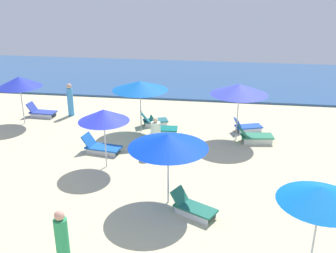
{
  "coord_description": "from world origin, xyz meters",
  "views": [
    {
      "loc": [
        2.39,
        -2.3,
        6.61
      ],
      "look_at": [
        0.38,
        11.42,
        1.31
      ],
      "focal_mm": 41.73,
      "sensor_mm": 36.0,
      "label": 1
    }
  ],
  "objects_px": {
    "lounge_chair_6_0": "(153,120)",
    "beachgoer_4": "(70,100)",
    "lounge_chair_0_0": "(192,207)",
    "lounge_chair_4_0": "(247,126)",
    "umbrella_4": "(239,89)",
    "lounge_chair_4_1": "(255,136)",
    "lounge_chair_5_0": "(101,146)",
    "umbrella_6": "(140,86)",
    "lounge_chair_6_1": "(162,128)",
    "umbrella_7": "(19,82)",
    "lounge_chair_7_0": "(41,112)",
    "umbrella_0": "(168,141)",
    "umbrella_3": "(321,195)",
    "umbrella_5": "(104,115)",
    "beachgoer_6": "(63,244)",
    "beachgoer_3": "(156,137)"
  },
  "relations": [
    {
      "from": "umbrella_0",
      "to": "lounge_chair_0_0",
      "type": "relative_size",
      "value": 1.63
    },
    {
      "from": "lounge_chair_0_0",
      "to": "lounge_chair_7_0",
      "type": "xyz_separation_m",
      "value": [
        -8.38,
        7.66,
        -0.0
      ]
    },
    {
      "from": "lounge_chair_7_0",
      "to": "beachgoer_4",
      "type": "distance_m",
      "value": 1.61
    },
    {
      "from": "umbrella_3",
      "to": "lounge_chair_7_0",
      "type": "xyz_separation_m",
      "value": [
        -11.38,
        9.67,
        -1.87
      ]
    },
    {
      "from": "umbrella_3",
      "to": "lounge_chair_4_0",
      "type": "distance_m",
      "value": 9.34
    },
    {
      "from": "umbrella_5",
      "to": "lounge_chair_7_0",
      "type": "height_order",
      "value": "umbrella_5"
    },
    {
      "from": "umbrella_3",
      "to": "beachgoer_6",
      "type": "relative_size",
      "value": 1.35
    },
    {
      "from": "umbrella_5",
      "to": "lounge_chair_6_0",
      "type": "relative_size",
      "value": 1.59
    },
    {
      "from": "lounge_chair_6_1",
      "to": "beachgoer_6",
      "type": "height_order",
      "value": "beachgoer_6"
    },
    {
      "from": "lounge_chair_7_0",
      "to": "beachgoer_6",
      "type": "distance_m",
      "value": 11.95
    },
    {
      "from": "umbrella_7",
      "to": "umbrella_0",
      "type": "bearing_deg",
      "value": -37.26
    },
    {
      "from": "lounge_chair_4_1",
      "to": "lounge_chair_6_1",
      "type": "bearing_deg",
      "value": 77.82
    },
    {
      "from": "beachgoer_4",
      "to": "umbrella_5",
      "type": "bearing_deg",
      "value": 117.67
    },
    {
      "from": "lounge_chair_0_0",
      "to": "beachgoer_3",
      "type": "xyz_separation_m",
      "value": [
        -1.84,
        4.13,
        0.44
      ]
    },
    {
      "from": "lounge_chair_6_1",
      "to": "umbrella_7",
      "type": "relative_size",
      "value": 0.55
    },
    {
      "from": "lounge_chair_5_0",
      "to": "umbrella_6",
      "type": "bearing_deg",
      "value": -16.39
    },
    {
      "from": "lounge_chair_4_0",
      "to": "lounge_chair_5_0",
      "type": "height_order",
      "value": "lounge_chair_5_0"
    },
    {
      "from": "umbrella_5",
      "to": "beachgoer_4",
      "type": "bearing_deg",
      "value": 123.0
    },
    {
      "from": "beachgoer_3",
      "to": "beachgoer_6",
      "type": "height_order",
      "value": "beachgoer_6"
    },
    {
      "from": "beachgoer_3",
      "to": "beachgoer_4",
      "type": "height_order",
      "value": "beachgoer_4"
    },
    {
      "from": "lounge_chair_6_1",
      "to": "beachgoer_4",
      "type": "distance_m",
      "value": 5.4
    },
    {
      "from": "lounge_chair_0_0",
      "to": "umbrella_4",
      "type": "distance_m",
      "value": 6.53
    },
    {
      "from": "lounge_chair_0_0",
      "to": "lounge_chair_4_0",
      "type": "distance_m",
      "value": 7.31
    },
    {
      "from": "umbrella_7",
      "to": "umbrella_5",
      "type": "bearing_deg",
      "value": -36.37
    },
    {
      "from": "umbrella_4",
      "to": "lounge_chair_4_1",
      "type": "relative_size",
      "value": 1.6
    },
    {
      "from": "umbrella_0",
      "to": "umbrella_3",
      "type": "height_order",
      "value": "umbrella_0"
    },
    {
      "from": "umbrella_3",
      "to": "lounge_chair_7_0",
      "type": "distance_m",
      "value": 15.05
    },
    {
      "from": "umbrella_0",
      "to": "lounge_chair_5_0",
      "type": "relative_size",
      "value": 1.49
    },
    {
      "from": "lounge_chair_6_0",
      "to": "beachgoer_4",
      "type": "height_order",
      "value": "beachgoer_4"
    },
    {
      "from": "lounge_chair_6_0",
      "to": "lounge_chair_7_0",
      "type": "bearing_deg",
      "value": 65.92
    },
    {
      "from": "umbrella_4",
      "to": "beachgoer_6",
      "type": "height_order",
      "value": "umbrella_4"
    },
    {
      "from": "beachgoer_4",
      "to": "beachgoer_6",
      "type": "distance_m",
      "value": 11.67
    },
    {
      "from": "lounge_chair_0_0",
      "to": "umbrella_5",
      "type": "relative_size",
      "value": 0.66
    },
    {
      "from": "lounge_chair_4_1",
      "to": "lounge_chair_5_0",
      "type": "xyz_separation_m",
      "value": [
        -6.21,
        -1.92,
        -0.04
      ]
    },
    {
      "from": "umbrella_6",
      "to": "lounge_chair_6_0",
      "type": "bearing_deg",
      "value": 65.99
    },
    {
      "from": "lounge_chair_0_0",
      "to": "beachgoer_6",
      "type": "height_order",
      "value": "beachgoer_6"
    },
    {
      "from": "lounge_chair_0_0",
      "to": "beachgoer_3",
      "type": "distance_m",
      "value": 4.54
    },
    {
      "from": "umbrella_5",
      "to": "lounge_chair_6_1",
      "type": "relative_size",
      "value": 1.75
    },
    {
      "from": "lounge_chair_4_0",
      "to": "beachgoer_3",
      "type": "bearing_deg",
      "value": 108.7
    },
    {
      "from": "lounge_chair_0_0",
      "to": "lounge_chair_4_0",
      "type": "xyz_separation_m",
      "value": [
        1.87,
        7.06,
        -0.01
      ]
    },
    {
      "from": "umbrella_5",
      "to": "umbrella_3",
      "type": "bearing_deg",
      "value": -36.07
    },
    {
      "from": "umbrella_0",
      "to": "lounge_chair_6_1",
      "type": "bearing_deg",
      "value": 101.02
    },
    {
      "from": "lounge_chair_4_1",
      "to": "umbrella_3",
      "type": "bearing_deg",
      "value": 178.27
    },
    {
      "from": "lounge_chair_4_1",
      "to": "umbrella_6",
      "type": "relative_size",
      "value": 0.63
    },
    {
      "from": "umbrella_4",
      "to": "lounge_chair_7_0",
      "type": "height_order",
      "value": "umbrella_4"
    },
    {
      "from": "umbrella_4",
      "to": "lounge_chair_4_1",
      "type": "distance_m",
      "value": 2.13
    },
    {
      "from": "umbrella_3",
      "to": "lounge_chair_6_0",
      "type": "relative_size",
      "value": 1.64
    },
    {
      "from": "umbrella_3",
      "to": "lounge_chair_6_1",
      "type": "height_order",
      "value": "umbrella_3"
    },
    {
      "from": "lounge_chair_4_1",
      "to": "umbrella_4",
      "type": "bearing_deg",
      "value": 64.26
    },
    {
      "from": "lounge_chair_0_0",
      "to": "umbrella_4",
      "type": "xyz_separation_m",
      "value": [
        1.38,
        6.06,
        2.01
      ]
    }
  ]
}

